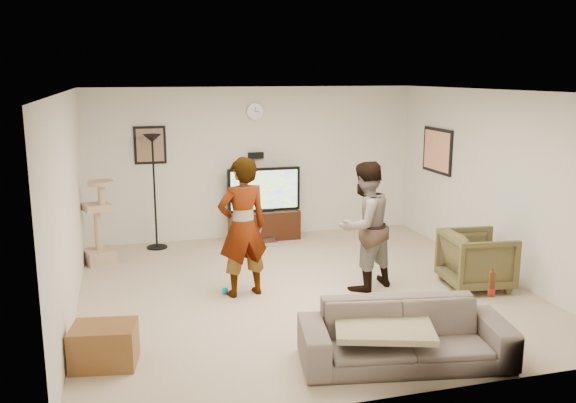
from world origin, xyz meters
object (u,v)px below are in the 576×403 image
object	(u,v)px
person_right	(364,226)
tv	(264,189)
sofa	(405,334)
tv_stand	(264,225)
beer_bottle	(492,284)
side_table	(104,345)
person_left	(243,227)
cat_tree	(98,222)
armchair	(477,260)
floor_lamp	(155,192)

from	to	relation	value
person_right	tv	bearing A→B (deg)	-99.01
sofa	tv	bearing A→B (deg)	103.16
tv_stand	person_right	bearing A→B (deg)	-75.83
tv_stand	person_right	world-z (taller)	person_right
sofa	beer_bottle	xyz separation A→B (m)	(0.91, 0.00, 0.41)
beer_bottle	side_table	distance (m)	3.76
tv	person_left	world-z (taller)	person_left
cat_tree	person_left	world-z (taller)	person_left
cat_tree	armchair	world-z (taller)	cat_tree
side_table	sofa	bearing A→B (deg)	-14.62
beer_bottle	person_right	bearing A→B (deg)	103.66
tv	person_left	distance (m)	2.64
floor_lamp	person_right	xyz separation A→B (m)	(2.44, -2.58, -0.07)
side_table	floor_lamp	bearing A→B (deg)	79.52
armchair	beer_bottle	bearing A→B (deg)	157.79
tv	person_right	size ratio (longest dim) A/B	0.74
tv	person_right	xyz separation A→B (m)	(0.67, -2.67, -0.02)
floor_lamp	sofa	xyz separation A→B (m)	(2.03, -4.61, -0.61)
tv	cat_tree	bearing A→B (deg)	-165.65
floor_lamp	beer_bottle	xyz separation A→B (m)	(2.94, -4.61, -0.19)
sofa	side_table	world-z (taller)	sofa
sofa	cat_tree	bearing A→B (deg)	135.52
tv	person_right	world-z (taller)	person_right
floor_lamp	sofa	distance (m)	5.07
tv_stand	person_right	xyz separation A→B (m)	(0.67, -2.67, 0.58)
tv	person_right	distance (m)	2.75
person_left	armchair	xyz separation A→B (m)	(2.94, -0.53, -0.50)
person_left	side_table	bearing A→B (deg)	31.66
cat_tree	armchair	xyz separation A→B (m)	(4.71, -2.36, -0.25)
person_left	side_table	world-z (taller)	person_left
sofa	armchair	world-z (taller)	armchair
person_left	armchair	world-z (taller)	person_left
tv_stand	person_left	size ratio (longest dim) A/B	0.66
sofa	side_table	distance (m)	2.84
beer_bottle	tv_stand	bearing A→B (deg)	103.95
person_left	sofa	size ratio (longest dim) A/B	0.88
tv	sofa	world-z (taller)	tv
floor_lamp	cat_tree	world-z (taller)	floor_lamp
armchair	sofa	bearing A→B (deg)	139.02
tv_stand	person_left	bearing A→B (deg)	-108.86
floor_lamp	side_table	distance (m)	4.02
floor_lamp	cat_tree	distance (m)	1.07
cat_tree	beer_bottle	size ratio (longest dim) A/B	4.91
tv_stand	sofa	distance (m)	4.71
cat_tree	armchair	bearing A→B (deg)	-26.65
tv_stand	tv	xyz separation A→B (m)	(0.00, 0.00, 0.60)
tv_stand	floor_lamp	bearing A→B (deg)	-176.98
floor_lamp	side_table	xyz separation A→B (m)	(-0.72, -3.89, -0.70)
armchair	tv_stand	bearing A→B (deg)	41.09
tv	floor_lamp	bearing A→B (deg)	-176.98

